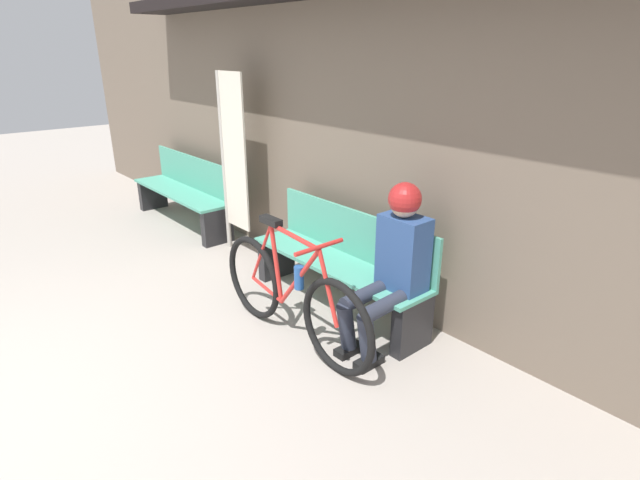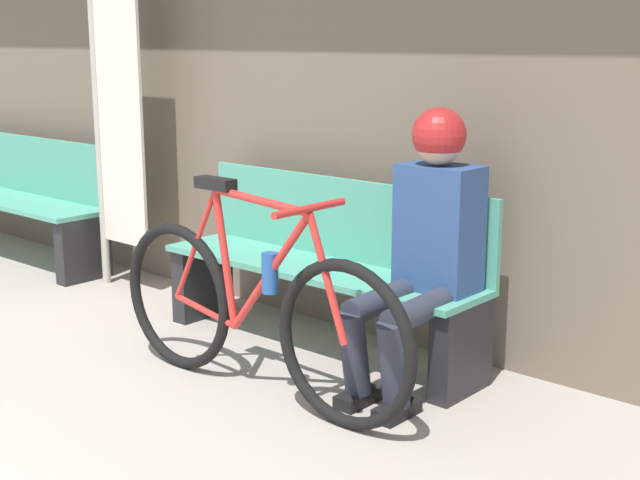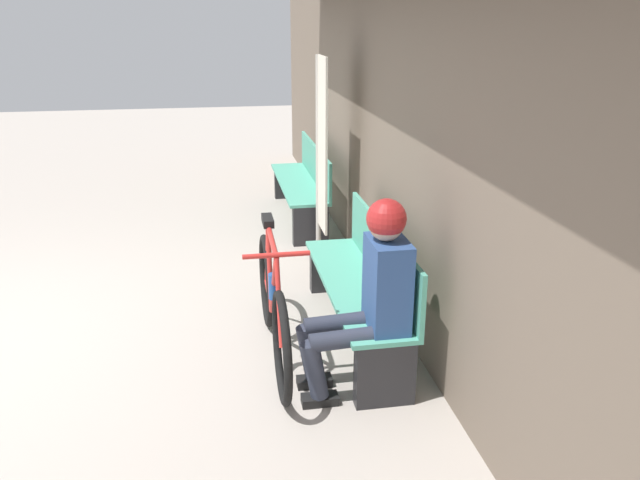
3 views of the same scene
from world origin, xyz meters
name	(u,v)px [view 1 (image 1 of 3)]	position (x,y,z in m)	size (l,w,h in m)	color
storefront_wall	(355,101)	(0.00, 3.04, 1.66)	(12.00, 0.56, 3.20)	#756656
park_bench_near	(340,263)	(0.24, 2.68, 0.39)	(1.76, 0.42, 0.83)	#51A88E
bicycle	(291,296)	(0.41, 2.03, 0.37)	(1.68, 0.40, 0.92)	black
person_seated	(394,258)	(0.91, 2.56, 0.69)	(0.34, 0.64, 1.22)	#2D3342
park_bench_far	(185,192)	(-2.59, 2.68, 0.40)	(1.85, 0.42, 0.83)	#51A88E
banner_pole	(232,156)	(-1.40, 2.68, 1.03)	(0.45, 0.05, 1.86)	#B7B2A8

